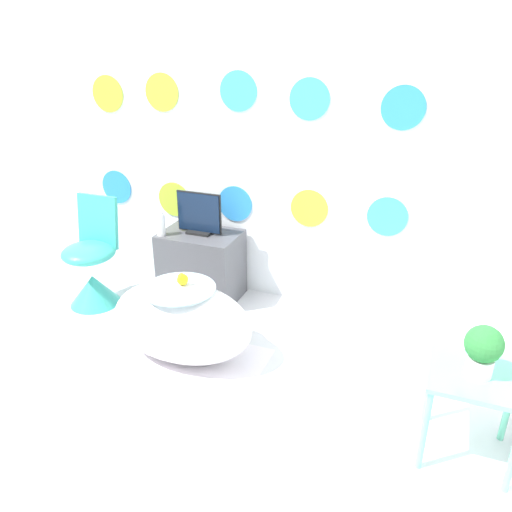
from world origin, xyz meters
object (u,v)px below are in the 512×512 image
chair (92,271)px  vase (161,224)px  potted_plant_left (483,349)px  bathtub (182,321)px  tv (199,215)px

chair → vase: bearing=28.2°
chair → vase: (0.48, 0.26, 0.36)m
potted_plant_left → bathtub: bearing=172.3°
chair → tv: tv is taller
tv → vase: (-0.25, -0.14, -0.06)m
vase → potted_plant_left: bearing=-21.4°
bathtub → chair: chair is taller
potted_plant_left → chair: bearing=167.2°
bathtub → tv: bearing=108.2°
tv → potted_plant_left: size_ratio=1.42×
tv → potted_plant_left: (1.96, -1.01, -0.06)m
chair → vase: chair is taller
tv → vase: size_ratio=1.88×
vase → potted_plant_left: size_ratio=0.75×
vase → bathtub: bearing=-51.4°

